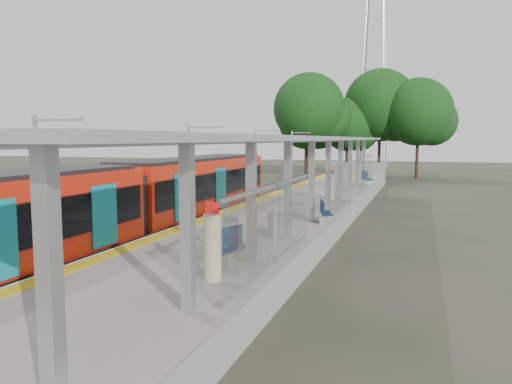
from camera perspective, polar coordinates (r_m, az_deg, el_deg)
trackbed at (r=29.60m, az=-3.62°, el=-2.56°), size 3.00×70.00×0.24m
platform at (r=28.18m, az=4.89°, el=-2.23°), size 6.00×50.00×1.00m
tactile_strip at (r=28.81m, az=-0.04°, el=-1.00°), size 0.60×50.00×0.02m
end_fence at (r=52.55m, az=11.31°, el=2.73°), size 6.00×0.10×1.20m
train at (r=19.77m, az=-15.60°, el=-1.42°), size 2.74×27.60×3.62m
canopy at (r=23.81m, az=6.58°, el=5.18°), size 3.27×38.00×3.66m
pylon at (r=81.75m, az=13.42°, el=16.08°), size 8.00×4.00×38.00m
tree_cluster at (r=60.50m, az=11.48°, el=8.94°), size 20.27×14.51×12.96m
catenary_masts at (r=29.10m, az=-7.54°, el=2.78°), size 2.08×48.16×5.40m
bench_near at (r=14.21m, az=-3.14°, el=-6.09°), size 0.94×1.63×1.07m
bench_mid at (r=21.53m, az=7.84°, el=-2.18°), size 0.80×1.41×0.93m
bench_far at (r=39.21m, az=12.49°, el=1.60°), size 1.09×1.73×1.14m
info_pillar_near at (r=12.59m, az=-4.98°, el=-6.27°), size 0.45×0.45×2.00m
info_pillar_far at (r=29.24m, az=8.56°, el=0.55°), size 0.41×0.41×1.80m
litter_bin at (r=17.85m, az=2.09°, el=-3.85°), size 0.61×0.61×0.96m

